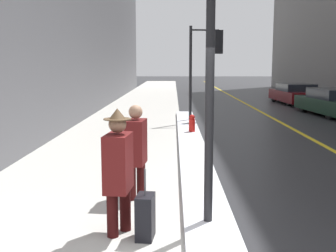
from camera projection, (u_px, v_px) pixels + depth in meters
sidewalk_slab at (137, 114)px, 19.58m from camera, size 4.00×80.00×0.01m
road_centre_stripe at (266, 114)px, 19.51m from camera, size 0.16×80.00×0.00m
snow_bank_curb at (192, 147)px, 11.36m from camera, size 0.71×16.36×0.14m
traffic_light_near at (208, 53)px, 16.29m from camera, size 1.31×0.42×3.75m
pedestrian_in_glasses at (118, 167)px, 5.58m from camera, size 0.37×0.56×1.72m
pedestrian_trailing at (136, 147)px, 7.14m from camera, size 0.36×0.75×1.62m
parked_car_dark_green at (334, 103)px, 19.09m from camera, size 2.27×4.88×1.22m
parked_car_maroon at (295, 94)px, 24.85m from camera, size 2.08×4.69×1.19m
rolling_suitcase at (145, 217)px, 5.51m from camera, size 0.26×0.38×0.95m
fire_hydrant at (192, 125)px, 13.55m from camera, size 0.20×0.20×0.70m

